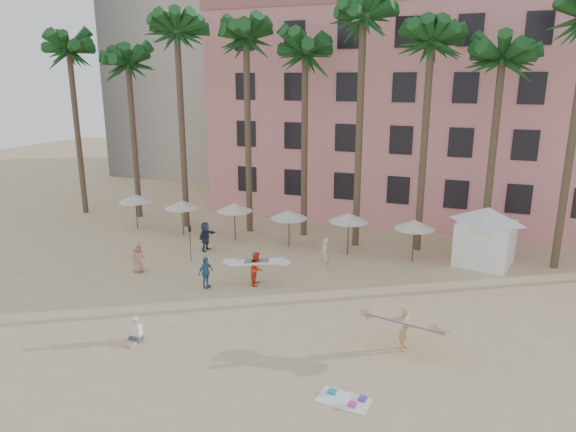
% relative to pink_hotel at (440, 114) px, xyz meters
% --- Properties ---
extents(ground, '(120.00, 120.00, 0.00)m').
position_rel_pink_hotel_xyz_m(ground, '(-7.00, -26.00, -8.00)').
color(ground, '#D1B789').
rests_on(ground, ground).
extents(pink_hotel, '(35.00, 14.00, 16.00)m').
position_rel_pink_hotel_xyz_m(pink_hotel, '(0.00, 0.00, 0.00)').
color(pink_hotel, pink).
rests_on(pink_hotel, ground).
extents(palm_row, '(44.40, 5.40, 16.30)m').
position_rel_pink_hotel_xyz_m(palm_row, '(-6.49, -11.00, 4.97)').
color(palm_row, brown).
rests_on(palm_row, ground).
extents(umbrella_row, '(22.50, 2.70, 2.73)m').
position_rel_pink_hotel_xyz_m(umbrella_row, '(-10.00, -13.50, -5.67)').
color(umbrella_row, '#332B23').
rests_on(umbrella_row, ground).
extents(cabana, '(5.38, 5.38, 3.50)m').
position_rel_pink_hotel_xyz_m(cabana, '(4.05, -12.30, -5.93)').
color(cabana, white).
rests_on(cabana, ground).
extents(beach_towel, '(1.89, 1.18, 0.14)m').
position_rel_pink_hotel_xyz_m(beach_towel, '(-0.32, -28.47, -7.97)').
color(beach_towel, white).
rests_on(beach_towel, ground).
extents(carrier_yellow, '(3.16, 0.89, 1.89)m').
position_rel_pink_hotel_xyz_m(carrier_yellow, '(1.08, -24.24, -6.95)').
color(carrier_yellow, tan).
rests_on(carrier_yellow, ground).
extents(carrier_white, '(3.00, 1.61, 1.84)m').
position_rel_pink_hotel_xyz_m(carrier_white, '(-7.42, -20.04, -7.02)').
color(carrier_white, '#F34019').
rests_on(carrier_white, ground).
extents(beachgoers, '(10.67, 6.83, 1.92)m').
position_rel_pink_hotel_xyz_m(beachgoers, '(-11.41, -18.06, -7.08)').
color(beachgoers, teal).
rests_on(beachgoers, ground).
extents(paddle, '(0.18, 0.04, 2.23)m').
position_rel_pink_hotel_xyz_m(paddle, '(-12.67, -18.12, -6.59)').
color(paddle, black).
rests_on(paddle, ground).
extents(seated_man, '(0.47, 0.81, 1.06)m').
position_rel_pink_hotel_xyz_m(seated_man, '(-9.70, -27.59, -7.63)').
color(seated_man, '#3F3F4C').
rests_on(seated_man, ground).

